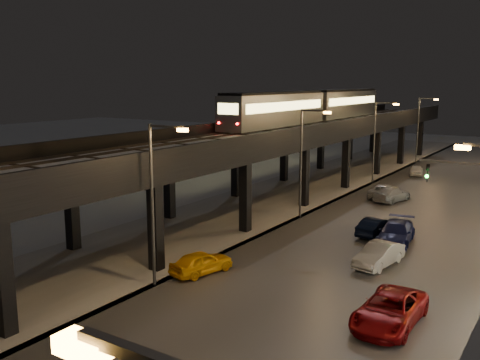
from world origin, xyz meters
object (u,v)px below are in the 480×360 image
Objects in this scene: car_taxi at (201,263)px; car_far_white at (416,171)px; car_mid_dark at (392,195)px; car_near_white at (376,227)px; car_onc_white at (396,234)px; car_mid_silver at (384,191)px; subway_train at (313,106)px; car_onc_dark at (390,311)px; car_onc_silver at (379,256)px.

car_far_white is (1.74, 40.60, -0.04)m from car_taxi.
car_taxi is at bearing 94.91° from car_mid_dark.
car_near_white is 0.88× the size of car_mid_dark.
car_onc_white is at bearing -109.04° from car_taxi.
car_mid_silver is at bearing -69.27° from car_near_white.
car_far_white is (10.63, 6.64, -7.74)m from subway_train.
car_onc_dark is at bearing 116.38° from car_near_white.
car_onc_silver is (17.24, -27.05, -7.67)m from subway_train.
car_onc_white reaches higher than car_near_white.
car_onc_white is at bearing 152.81° from car_near_white.
subway_train reaches higher than car_onc_dark.
car_mid_silver is 28.43m from car_onc_dark.
car_mid_dark is 13.71m from car_onc_white.
car_taxi reaches higher than car_mid_silver.
car_far_white is (-0.69, 14.38, -0.03)m from car_mid_silver.
car_taxi is at bearing -131.98° from car_onc_silver.
subway_train reaches higher than car_far_white.
car_onc_white reaches higher than car_taxi.
subway_train reaches higher than car_onc_white.
car_onc_silver is 5.15m from car_onc_white.
car_far_white is at bearing -91.78° from car_mid_silver.
subway_train is 6.89× the size of car_onc_white.
car_mid_silver reaches higher than car_near_white.
car_onc_silver is at bearing -92.00° from car_onc_white.
car_near_white is at bearing -54.31° from subway_train.
car_onc_dark reaches higher than car_mid_silver.
car_mid_silver is (2.42, 26.23, -0.00)m from car_taxi.
car_near_white is at bearing 139.91° from car_onc_white.
car_onc_white is (-3.56, 12.78, 0.02)m from car_onc_dark.
car_onc_silver is 8.24m from car_onc_dark.
car_far_white is at bearing 109.50° from car_onc_silver.
car_far_white is 42.46m from car_onc_dark.
car_taxi is 0.93× the size of car_onc_silver.
car_onc_silver is at bearing 87.37° from car_far_white.
car_far_white is (-4.29, 27.40, -0.03)m from car_near_white.
car_mid_dark is at bearing 129.78° from car_mid_silver.
car_taxi reaches higher than car_far_white.
car_onc_white reaches higher than car_onc_dark.
subway_train is 7.45× the size of car_mid_silver.
car_taxi is 0.98× the size of car_near_white.
car_onc_silver is (5.93, -19.31, 0.03)m from car_mid_silver.
car_taxi is at bearing 70.74° from car_near_white.
car_onc_dark reaches higher than car_mid_dark.
car_near_white is (6.03, 13.20, -0.01)m from car_taxi.
car_onc_silver reaches higher than car_far_white.
car_far_white is 29.21m from car_onc_white.
subway_train is at bearing -22.57° from car_mid_dark.
car_onc_silver is at bearing -126.33° from car_taxi.
subway_train is 7.83× the size of car_mid_dark.
car_mid_dark is 1.08× the size of car_onc_silver.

